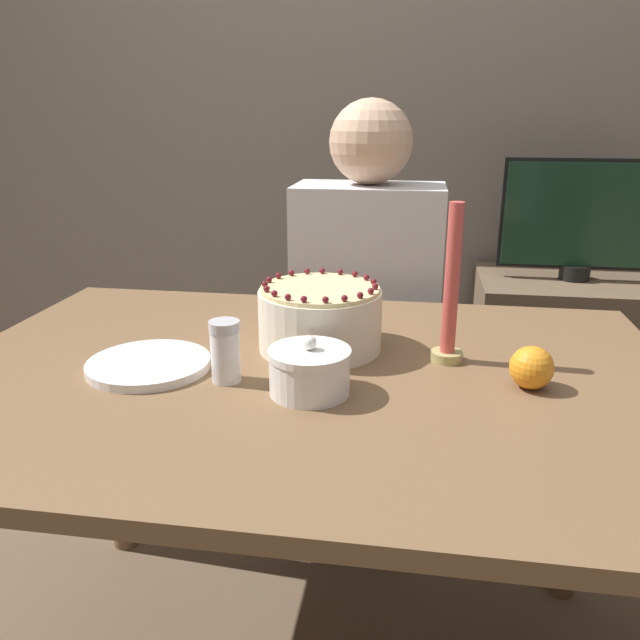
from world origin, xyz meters
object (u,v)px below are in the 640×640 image
object	(u,v)px
sugar_bowl	(310,371)
tv_monitor	(581,218)
person_man_blue_shirt	(366,351)
cake	(320,318)
sugar_shaker	(225,351)
candle	(451,298)

from	to	relation	value
sugar_bowl	tv_monitor	world-z (taller)	tv_monitor
sugar_bowl	person_man_blue_shirt	distance (m)	0.80
cake	tv_monitor	world-z (taller)	tv_monitor
cake	sugar_shaker	bearing A→B (deg)	-126.74
cake	sugar_bowl	xyz separation A→B (m)	(0.02, -0.21, -0.02)
sugar_shaker	cake	bearing A→B (deg)	53.26
tv_monitor	candle	bearing A→B (deg)	-113.84
person_man_blue_shirt	tv_monitor	distance (m)	0.88
sugar_shaker	candle	size ratio (longest dim) A/B	0.37
sugar_bowl	candle	distance (m)	0.30
cake	candle	xyz separation A→B (m)	(0.24, -0.03, 0.06)
cake	person_man_blue_shirt	size ratio (longest dim) A/B	0.19
cake	candle	size ratio (longest dim) A/B	0.81
candle	person_man_blue_shirt	xyz separation A→B (m)	(-0.20, 0.57, -0.34)
cake	person_man_blue_shirt	bearing A→B (deg)	85.11
cake	sugar_bowl	world-z (taller)	cake
sugar_bowl	tv_monitor	distance (m)	1.41
cake	sugar_shaker	size ratio (longest dim) A/B	2.20
sugar_bowl	sugar_shaker	world-z (taller)	sugar_shaker
cake	candle	bearing A→B (deg)	-6.19
cake	sugar_shaker	xyz separation A→B (m)	(-0.13, -0.18, -0.01)
cake	candle	distance (m)	0.25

